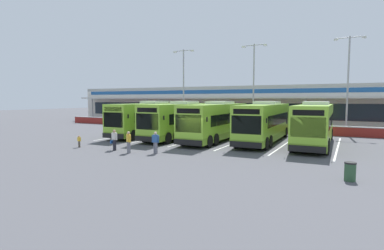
{
  "coord_description": "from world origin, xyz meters",
  "views": [
    {
      "loc": [
        11.31,
        -21.61,
        3.97
      ],
      "look_at": [
        -1.62,
        3.0,
        1.6
      ],
      "focal_mm": 28.26,
      "sensor_mm": 36.0,
      "label": 1
    }
  ],
  "objects": [
    {
      "name": "ground_plane",
      "position": [
        0.0,
        0.0,
        0.0
      ],
      "size": [
        200.0,
        200.0,
        0.0
      ],
      "primitive_type": "plane",
      "color": "#4C4C51"
    },
    {
      "name": "litter_bin",
      "position": [
        11.41,
        -5.25,
        0.47
      ],
      "size": [
        0.54,
        0.54,
        0.93
      ],
      "color": "#2D5133",
      "rests_on": "ground"
    },
    {
      "name": "bay_stripe_mid_east",
      "position": [
        6.3,
        6.0,
        0.0
      ],
      "size": [
        0.14,
        13.0,
        0.01
      ],
      "primitive_type": "cube",
      "color": "silver",
      "rests_on": "ground"
    },
    {
      "name": "pedestrian_in_dark_coat",
      "position": [
        -3.08,
        -4.26,
        0.87
      ],
      "size": [
        0.52,
        0.4,
        1.62
      ],
      "color": "slate",
      "rests_on": "ground"
    },
    {
      "name": "bay_stripe_west",
      "position": [
        -6.3,
        6.0,
        0.0
      ],
      "size": [
        0.14,
        13.0,
        0.01
      ],
      "primitive_type": "cube",
      "color": "silver",
      "rests_on": "ground"
    },
    {
      "name": "lamp_post_east",
      "position": [
        10.94,
        17.01,
        6.29
      ],
      "size": [
        3.24,
        0.28,
        11.0
      ],
      "color": "#9E9EA3",
      "rests_on": "ground"
    },
    {
      "name": "pedestrian_near_bin",
      "position": [
        -1.21,
        -3.52,
        0.87
      ],
      "size": [
        0.54,
        0.3,
        1.62
      ],
      "color": "slate",
      "rests_on": "ground"
    },
    {
      "name": "coach_bus_rightmost",
      "position": [
        8.61,
        6.39,
        1.79
      ],
      "size": [
        3.1,
        12.21,
        3.78
      ],
      "color": "#8CC633",
      "rests_on": "ground"
    },
    {
      "name": "red_barrier_wall",
      "position": [
        0.0,
        14.5,
        0.56
      ],
      "size": [
        60.0,
        0.4,
        1.1
      ],
      "color": "maroon",
      "rests_on": "ground"
    },
    {
      "name": "lamp_post_west",
      "position": [
        -10.0,
        16.36,
        6.29
      ],
      "size": [
        3.24,
        0.28,
        11.0
      ],
      "color": "#9E9EA3",
      "rests_on": "ground"
    },
    {
      "name": "coach_bus_centre",
      "position": [
        -0.18,
        5.37,
        1.79
      ],
      "size": [
        3.1,
        12.21,
        3.78
      ],
      "color": "#8CC633",
      "rests_on": "ground"
    },
    {
      "name": "pedestrian_child",
      "position": [
        -8.46,
        -4.05,
        0.54
      ],
      "size": [
        0.33,
        0.18,
        1.0
      ],
      "color": "#4C4238",
      "rests_on": "ground"
    },
    {
      "name": "pedestrian_with_handbag",
      "position": [
        -4.89,
        -3.8,
        0.86
      ],
      "size": [
        0.62,
        0.34,
        1.62
      ],
      "color": "black",
      "rests_on": "ground"
    },
    {
      "name": "coach_bus_right_centre",
      "position": [
        4.25,
        6.35,
        1.79
      ],
      "size": [
        3.1,
        12.21,
        3.78
      ],
      "color": "#8CC633",
      "rests_on": "ground"
    },
    {
      "name": "bay_stripe_east",
      "position": [
        10.5,
        6.0,
        0.0
      ],
      "size": [
        0.14,
        13.0,
        0.01
      ],
      "primitive_type": "cube",
      "color": "silver",
      "rests_on": "ground"
    },
    {
      "name": "coach_bus_leftmost",
      "position": [
        -8.47,
        5.92,
        1.79
      ],
      "size": [
        3.1,
        12.21,
        3.78
      ],
      "color": "#8CC633",
      "rests_on": "ground"
    },
    {
      "name": "bay_stripe_far_west",
      "position": [
        -10.5,
        6.0,
        0.0
      ],
      "size": [
        0.14,
        13.0,
        0.01
      ],
      "primitive_type": "cube",
      "color": "silver",
      "rests_on": "ground"
    },
    {
      "name": "bay_stripe_centre",
      "position": [
        2.1,
        6.0,
        0.0
      ],
      "size": [
        0.14,
        13.0,
        0.01
      ],
      "primitive_type": "cube",
      "color": "silver",
      "rests_on": "ground"
    },
    {
      "name": "lamp_post_centre",
      "position": [
        0.12,
        16.76,
        6.29
      ],
      "size": [
        3.24,
        0.28,
        11.0
      ],
      "color": "#9E9EA3",
      "rests_on": "ground"
    },
    {
      "name": "terminal_building",
      "position": [
        -0.0,
        26.91,
        3.01
      ],
      "size": [
        70.0,
        13.0,
        6.0
      ],
      "color": "beige",
      "rests_on": "ground"
    },
    {
      "name": "bay_stripe_mid_west",
      "position": [
        -2.1,
        6.0,
        0.0
      ],
      "size": [
        0.14,
        13.0,
        0.01
      ],
      "primitive_type": "cube",
      "color": "silver",
      "rests_on": "ground"
    },
    {
      "name": "coach_bus_left_centre",
      "position": [
        -4.32,
        5.57,
        1.79
      ],
      "size": [
        3.1,
        12.21,
        3.78
      ],
      "color": "#8CC633",
      "rests_on": "ground"
    }
  ]
}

